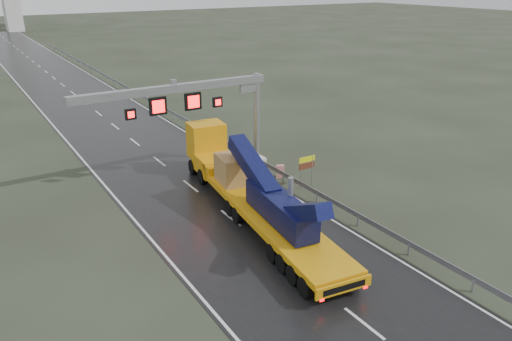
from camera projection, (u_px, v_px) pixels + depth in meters
ground at (334, 300)px, 23.46m from camera, size 400.00×400.00×0.00m
road at (99, 113)px, 55.09m from camera, size 11.00×200.00×0.02m
guardrail at (187, 120)px, 49.92m from camera, size 0.20×140.00×1.40m
sign_gantry at (201, 101)px, 36.67m from camera, size 14.90×1.20×7.42m
heavy_haul_truck at (243, 181)px, 32.38m from camera, size 5.23×20.02×4.66m
exit_sign_pair at (307, 165)px, 35.48m from camera, size 1.37×0.08×2.35m
striped_barrier at (280, 171)px, 37.54m from camera, size 0.65×0.52×0.98m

